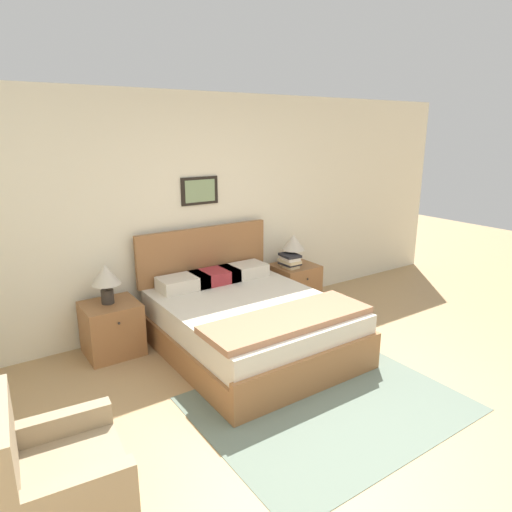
# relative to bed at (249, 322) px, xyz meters

# --- Properties ---
(ground_plane) EXTENTS (16.00, 16.00, 0.00)m
(ground_plane) POSITION_rel_bed_xyz_m (0.04, -1.73, -0.30)
(ground_plane) COLOR tan
(wall_back) EXTENTS (7.98, 0.09, 2.60)m
(wall_back) POSITION_rel_bed_xyz_m (0.04, 1.04, 1.00)
(wall_back) COLOR beige
(wall_back) RESTS_ON ground_plane
(area_rug_main) EXTENTS (2.10, 1.65, 0.01)m
(area_rug_main) POSITION_rel_bed_xyz_m (0.01, -1.19, -0.30)
(area_rug_main) COLOR slate
(area_rug_main) RESTS_ON ground_plane
(bed) EXTENTS (1.62, 1.97, 1.13)m
(bed) POSITION_rel_bed_xyz_m (0.00, 0.00, 0.00)
(bed) COLOR #936038
(bed) RESTS_ON ground_plane
(armchair) EXTENTS (0.72, 0.77, 0.86)m
(armchair) POSITION_rel_bed_xyz_m (-2.09, -1.24, -0.01)
(armchair) COLOR #998466
(armchair) RESTS_ON ground_plane
(nightstand_near_window) EXTENTS (0.53, 0.52, 0.53)m
(nightstand_near_window) POSITION_rel_bed_xyz_m (-1.18, 0.72, -0.04)
(nightstand_near_window) COLOR #936038
(nightstand_near_window) RESTS_ON ground_plane
(nightstand_by_door) EXTENTS (0.53, 0.52, 0.53)m
(nightstand_by_door) POSITION_rel_bed_xyz_m (1.18, 0.72, -0.04)
(nightstand_by_door) COLOR #936038
(nightstand_by_door) RESTS_ON ground_plane
(table_lamp_near_window) EXTENTS (0.29, 0.29, 0.40)m
(table_lamp_near_window) POSITION_rel_bed_xyz_m (-1.19, 0.73, 0.51)
(table_lamp_near_window) COLOR #2D2823
(table_lamp_near_window) RESTS_ON nightstand_near_window
(table_lamp_by_door) EXTENTS (0.29, 0.29, 0.40)m
(table_lamp_by_door) POSITION_rel_bed_xyz_m (1.16, 0.73, 0.51)
(table_lamp_by_door) COLOR #2D2823
(table_lamp_by_door) RESTS_ON nightstand_by_door
(book_thick_bottom) EXTENTS (0.16, 0.22, 0.04)m
(book_thick_bottom) POSITION_rel_bed_xyz_m (1.06, 0.67, 0.25)
(book_thick_bottom) COLOR beige
(book_thick_bottom) RESTS_ON nightstand_by_door
(book_hardcover_middle) EXTENTS (0.21, 0.25, 0.02)m
(book_hardcover_middle) POSITION_rel_bed_xyz_m (1.06, 0.67, 0.28)
(book_hardcover_middle) COLOR #232328
(book_hardcover_middle) RESTS_ON book_thick_bottom
(book_novel_upper) EXTENTS (0.19, 0.26, 0.04)m
(book_novel_upper) POSITION_rel_bed_xyz_m (1.06, 0.67, 0.31)
(book_novel_upper) COLOR beige
(book_novel_upper) RESTS_ON book_hardcover_middle
(book_slim_near_top) EXTENTS (0.20, 0.26, 0.04)m
(book_slim_near_top) POSITION_rel_bed_xyz_m (1.06, 0.67, 0.35)
(book_slim_near_top) COLOR silver
(book_slim_near_top) RESTS_ON book_novel_upper
(book_paperback_top) EXTENTS (0.22, 0.27, 0.03)m
(book_paperback_top) POSITION_rel_bed_xyz_m (1.06, 0.67, 0.39)
(book_paperback_top) COLOR #232328
(book_paperback_top) RESTS_ON book_slim_near_top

